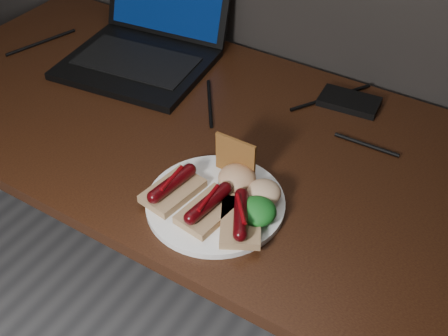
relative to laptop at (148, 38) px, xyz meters
name	(u,v)px	position (x,y,z in m)	size (l,w,h in m)	color
desk	(190,153)	(0.25, -0.18, -0.14)	(1.40, 0.70, 0.75)	#381D0E
laptop	(148,38)	(0.00, 0.00, 0.00)	(0.39, 0.41, 0.25)	black
hard_drive	(349,101)	(0.52, 0.07, -0.04)	(0.13, 0.08, 0.02)	black
desk_cables	(220,90)	(0.24, -0.04, -0.05)	(0.99, 0.36, 0.01)	black
plate	(215,203)	(0.43, -0.36, -0.04)	(0.26, 0.26, 0.01)	white
bread_sausage_left	(173,188)	(0.36, -0.39, -0.02)	(0.09, 0.12, 0.04)	tan
bread_sausage_center	(209,207)	(0.44, -0.40, -0.02)	(0.08, 0.12, 0.04)	tan
bread_sausage_right	(241,219)	(0.51, -0.39, -0.02)	(0.12, 0.13, 0.04)	tan
crispbread	(235,157)	(0.43, -0.28, 0.00)	(0.09, 0.01, 0.09)	#9B5A2A
salad_greens	(257,211)	(0.52, -0.36, -0.02)	(0.07, 0.07, 0.04)	#0F4F16
salsa_mound	(237,178)	(0.45, -0.31, -0.02)	(0.07, 0.07, 0.04)	maroon
coleslaw_mound	(264,192)	(0.51, -0.31, -0.02)	(0.06, 0.06, 0.04)	beige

